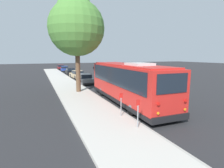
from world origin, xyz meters
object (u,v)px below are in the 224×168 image
Objects in this scene: parked_sedan_black at (70,72)px; sign_post_near at (138,113)px; parked_sedan_maroon at (61,67)px; sign_post_far at (121,104)px; shuttle_bus at (127,81)px; parked_sedan_gray at (85,79)px; parked_sedan_tan at (77,75)px; street_tree at (76,24)px; parked_sedan_blue at (65,69)px.

sign_post_near is (-28.08, 1.62, 0.29)m from parked_sedan_black.
sign_post_far is (-40.46, 1.46, 0.27)m from parked_sedan_maroon.
shuttle_bus is 2.38× the size of parked_sedan_gray.
sign_post_far is at bearing 176.99° from parked_sedan_gray.
parked_sedan_tan is 0.49× the size of street_tree.
shuttle_bus is 2.41× the size of parked_sedan_maroon.
parked_sedan_gray is at bearing -178.34° from parked_sedan_maroon.
shuttle_bus is 2.39× the size of parked_sedan_blue.
shuttle_bus is at bearing -33.28° from sign_post_far.
street_tree is at bearing 4.15° from sign_post_near.
parked_sedan_blue is 7.08m from parked_sedan_maroon.
parked_sedan_tan is 20.63m from parked_sedan_maroon.
street_tree is at bearing 177.75° from parked_sedan_maroon.
sign_post_near is at bearing 180.00° from sign_post_far.
shuttle_bus is at bearing -174.13° from parked_sedan_gray.
parked_sedan_maroon is 32.75m from street_tree.
sign_post_near is (-21.72, 1.64, 0.29)m from parked_sedan_tan.
street_tree reaches higher than parked_sedan_gray.
parked_sedan_tan is 3.41× the size of sign_post_far.
sign_post_near is at bearing 177.68° from parked_sedan_gray.
sign_post_far is at bearing -178.06° from parked_sedan_blue.
sign_post_far is (1.90, 0.00, -0.02)m from sign_post_near.
sign_post_far reaches higher than parked_sedan_blue.
sign_post_far is at bearing 176.92° from parked_sedan_black.
street_tree is 11.81m from sign_post_near.
parked_sedan_tan is 13.21m from street_tree.
parked_sedan_black is 18.99m from street_tree.
parked_sedan_maroon is at bearing -1.97° from sign_post_near.
street_tree is at bearing 163.96° from parked_sedan_tan.
parked_sedan_black is 2.89× the size of sign_post_near.
shuttle_bus is 11.03m from parked_sedan_gray.
sign_post_far is (-33.38, 1.49, 0.26)m from parked_sedan_blue.
parked_sedan_black is at bearing 2.10° from parked_sedan_gray.
shuttle_bus is 7.76m from street_tree.
street_tree is (-11.47, 2.39, 6.10)m from parked_sedan_tan.
parked_sedan_tan is 19.90m from sign_post_far.
street_tree is (-32.10, 2.20, 6.10)m from parked_sedan_maroon.
parked_sedan_gray and parked_sedan_tan have the same top height.
shuttle_bus is at bearing -178.54° from parked_sedan_black.
parked_sedan_blue is at bearing 1.45° from parked_sedan_black.
sign_post_near is (-42.35, 1.46, 0.29)m from parked_sedan_maroon.
sign_post_far is at bearing 179.62° from parked_sedan_maroon.
shuttle_bus is 1.11× the size of street_tree.
parked_sedan_black is 0.43× the size of street_tree.
parked_sedan_maroon is 0.46× the size of street_tree.
parked_sedan_blue is 25.85m from street_tree.
parked_sedan_gray is 0.47× the size of street_tree.
sign_post_near reaches higher than sign_post_far.
parked_sedan_gray is 8.62m from street_tree.
parked_sedan_blue is 3.24× the size of sign_post_far.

